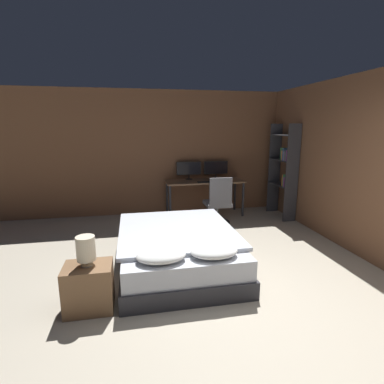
{
  "coord_description": "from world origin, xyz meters",
  "views": [
    {
      "loc": [
        -1.18,
        -2.44,
        1.93
      ],
      "look_at": [
        -0.13,
        2.82,
        0.75
      ],
      "focal_mm": 28.0,
      "sensor_mm": 36.0,
      "label": 1
    }
  ],
  "objects_px": {
    "bedside_lamp": "(86,249)",
    "monitor_right": "(216,168)",
    "bed": "(178,249)",
    "desk": "(205,184)",
    "computer_mouse": "(220,181)",
    "nightstand": "(89,287)",
    "monitor_left": "(189,169)",
    "keyboard": "(207,182)",
    "office_chair": "(218,206)",
    "bookshelf": "(285,166)"
  },
  "relations": [
    {
      "from": "bookshelf",
      "to": "bed",
      "type": "bearing_deg",
      "value": -143.54
    },
    {
      "from": "bed",
      "to": "bedside_lamp",
      "type": "bearing_deg",
      "value": -143.38
    },
    {
      "from": "bookshelf",
      "to": "nightstand",
      "type": "bearing_deg",
      "value": -143.49
    },
    {
      "from": "desk",
      "to": "monitor_right",
      "type": "height_order",
      "value": "monitor_right"
    },
    {
      "from": "monitor_right",
      "to": "keyboard",
      "type": "height_order",
      "value": "monitor_right"
    },
    {
      "from": "bedside_lamp",
      "to": "desk",
      "type": "xyz_separation_m",
      "value": [
        2.04,
        3.2,
        -0.0
      ]
    },
    {
      "from": "monitor_left",
      "to": "monitor_right",
      "type": "relative_size",
      "value": 1.0
    },
    {
      "from": "bedside_lamp",
      "to": "desk",
      "type": "distance_m",
      "value": 3.8
    },
    {
      "from": "bedside_lamp",
      "to": "desk",
      "type": "bearing_deg",
      "value": 57.47
    },
    {
      "from": "bed",
      "to": "bedside_lamp",
      "type": "height_order",
      "value": "bedside_lamp"
    },
    {
      "from": "bed",
      "to": "desk",
      "type": "distance_m",
      "value": 2.62
    },
    {
      "from": "monitor_right",
      "to": "bookshelf",
      "type": "height_order",
      "value": "bookshelf"
    },
    {
      "from": "monitor_right",
      "to": "nightstand",
      "type": "bearing_deg",
      "value": -124.52
    },
    {
      "from": "bed",
      "to": "monitor_left",
      "type": "distance_m",
      "value": 2.79
    },
    {
      "from": "bedside_lamp",
      "to": "keyboard",
      "type": "xyz_separation_m",
      "value": [
        2.04,
        2.99,
        0.09
      ]
    },
    {
      "from": "desk",
      "to": "monitor_left",
      "type": "height_order",
      "value": "monitor_left"
    },
    {
      "from": "nightstand",
      "to": "office_chair",
      "type": "relative_size",
      "value": 0.51
    },
    {
      "from": "desk",
      "to": "monitor_left",
      "type": "xyz_separation_m",
      "value": [
        -0.31,
        0.22,
        0.32
      ]
    },
    {
      "from": "nightstand",
      "to": "monitor_left",
      "type": "relative_size",
      "value": 0.91
    },
    {
      "from": "bedside_lamp",
      "to": "monitor_right",
      "type": "xyz_separation_m",
      "value": [
        2.35,
        3.42,
        0.31
      ]
    },
    {
      "from": "bed",
      "to": "computer_mouse",
      "type": "relative_size",
      "value": 29.85
    },
    {
      "from": "keyboard",
      "to": "computer_mouse",
      "type": "distance_m",
      "value": 0.29
    },
    {
      "from": "desk",
      "to": "office_chair",
      "type": "xyz_separation_m",
      "value": [
        0.11,
        -0.71,
        -0.3
      ]
    },
    {
      "from": "computer_mouse",
      "to": "bookshelf",
      "type": "xyz_separation_m",
      "value": [
        1.32,
        -0.28,
        0.31
      ]
    },
    {
      "from": "desk",
      "to": "office_chair",
      "type": "bearing_deg",
      "value": -81.57
    },
    {
      "from": "monitor_left",
      "to": "monitor_right",
      "type": "bearing_deg",
      "value": 0.0
    },
    {
      "from": "bed",
      "to": "monitor_right",
      "type": "xyz_separation_m",
      "value": [
        1.27,
        2.62,
        0.74
      ]
    },
    {
      "from": "keyboard",
      "to": "bed",
      "type": "bearing_deg",
      "value": -113.76
    },
    {
      "from": "monitor_left",
      "to": "computer_mouse",
      "type": "distance_m",
      "value": 0.77
    },
    {
      "from": "keyboard",
      "to": "office_chair",
      "type": "xyz_separation_m",
      "value": [
        0.11,
        -0.5,
        -0.39
      ]
    },
    {
      "from": "desk",
      "to": "monitor_right",
      "type": "distance_m",
      "value": 0.49
    },
    {
      "from": "bedside_lamp",
      "to": "bookshelf",
      "type": "xyz_separation_m",
      "value": [
        3.66,
        2.71,
        0.41
      ]
    },
    {
      "from": "bed",
      "to": "keyboard",
      "type": "xyz_separation_m",
      "value": [
        0.96,
        2.18,
        0.52
      ]
    },
    {
      "from": "keyboard",
      "to": "office_chair",
      "type": "relative_size",
      "value": 0.42
    },
    {
      "from": "office_chair",
      "to": "nightstand",
      "type": "bearing_deg",
      "value": -130.81
    },
    {
      "from": "computer_mouse",
      "to": "bookshelf",
      "type": "distance_m",
      "value": 1.39
    },
    {
      "from": "computer_mouse",
      "to": "bedside_lamp",
      "type": "bearing_deg",
      "value": -128.02
    },
    {
      "from": "monitor_left",
      "to": "bedside_lamp",
      "type": "bearing_deg",
      "value": -116.86
    },
    {
      "from": "monitor_left",
      "to": "keyboard",
      "type": "xyz_separation_m",
      "value": [
        0.31,
        -0.43,
        -0.22
      ]
    },
    {
      "from": "office_chair",
      "to": "computer_mouse",
      "type": "bearing_deg",
      "value": 69.42
    },
    {
      "from": "nightstand",
      "to": "bedside_lamp",
      "type": "relative_size",
      "value": 1.56
    },
    {
      "from": "monitor_left",
      "to": "keyboard",
      "type": "bearing_deg",
      "value": -54.4
    },
    {
      "from": "desk",
      "to": "office_chair",
      "type": "height_order",
      "value": "office_chair"
    },
    {
      "from": "bedside_lamp",
      "to": "monitor_left",
      "type": "relative_size",
      "value": 0.58
    },
    {
      "from": "nightstand",
      "to": "office_chair",
      "type": "distance_m",
      "value": 3.29
    },
    {
      "from": "keyboard",
      "to": "bookshelf",
      "type": "bearing_deg",
      "value": -9.8
    },
    {
      "from": "bed",
      "to": "monitor_right",
      "type": "distance_m",
      "value": 3.0
    },
    {
      "from": "monitor_right",
      "to": "computer_mouse",
      "type": "height_order",
      "value": "monitor_right"
    },
    {
      "from": "monitor_right",
      "to": "computer_mouse",
      "type": "xyz_separation_m",
      "value": [
        -0.02,
        -0.43,
        -0.21
      ]
    },
    {
      "from": "monitor_right",
      "to": "keyboard",
      "type": "relative_size",
      "value": 1.36
    }
  ]
}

